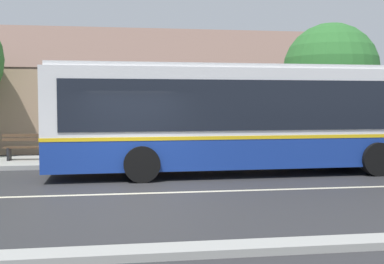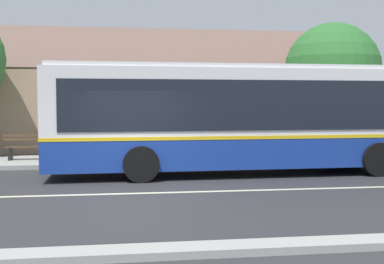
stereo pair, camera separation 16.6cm
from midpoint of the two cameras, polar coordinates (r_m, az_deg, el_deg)
name	(u,v)px [view 1 (the left image)]	position (r m, az deg, el deg)	size (l,w,h in m)	color
ground_plane	(136,194)	(11.71, -7.02, -7.26)	(300.00, 300.00, 0.00)	#2D2D30
sidewalk_far	(130,160)	(17.63, -7.58, -3.36)	(60.00, 3.00, 0.15)	#9E9E99
curb_near	(148,252)	(7.08, -5.91, -14.01)	(60.00, 0.50, 0.12)	#9E9E99
lane_divider_stripe	(136,193)	(11.71, -7.02, -7.24)	(60.00, 0.16, 0.01)	beige
community_building	(76,107)	(25.79, -13.78, 2.89)	(28.54, 10.01, 7.11)	tan
transit_bus	(246,116)	(14.90, 6.13, 1.89)	(12.08, 2.95, 3.29)	navy
bench_by_building	(27,148)	(17.90, -19.19, -1.85)	(1.57, 0.51, 0.94)	brown
street_tree_primary	(328,74)	(20.44, 15.64, 6.69)	(3.81, 3.81, 5.38)	#4C3828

